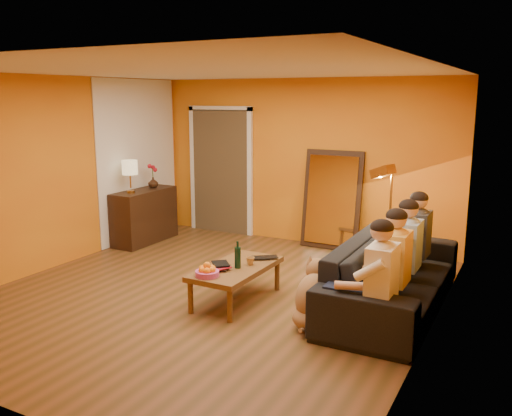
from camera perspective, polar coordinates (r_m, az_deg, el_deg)
The scene contains 27 objects.
room_shell at distance 6.53m, azimuth -3.25°, elevation 2.67°, with size 5.00×5.50×2.60m.
white_accent at distance 9.08m, azimuth -12.28°, elevation 4.97°, with size 0.02×1.90×2.58m, color white.
doorway_recess at distance 9.41m, azimuth -3.35°, elevation 3.91°, with size 1.06×0.30×2.10m, color #3F2D19.
door_jamb_left at distance 9.62m, azimuth -6.63°, elevation 4.02°, with size 0.08×0.06×2.20m, color white.
door_jamb_right at distance 9.03m, azimuth -0.64°, elevation 3.60°, with size 0.08×0.06×2.20m, color white.
door_header at distance 9.23m, azimuth -3.82°, elevation 10.42°, with size 1.22×0.06×0.08m, color white.
mirror_frame at distance 8.41m, azimuth 8.01°, elevation 0.87°, with size 0.92×0.06×1.52m, color #2F1F0F.
mirror_glass at distance 8.37m, azimuth 7.91°, elevation 0.83°, with size 0.78×0.02×1.36m, color white.
sideboard at distance 8.92m, azimuth -11.65°, elevation -0.83°, with size 0.44×1.18×0.85m, color #2F1F0F.
table_lamp at distance 8.57m, azimuth -13.11°, elevation 3.23°, with size 0.24×0.24×0.51m, color beige, non-canonical shape.
sofa at distance 6.24m, azimuth 14.20°, elevation -6.80°, with size 1.02×2.60×0.76m, color black.
coffee_table at distance 6.29m, azimuth -2.09°, elevation -7.95°, with size 0.62×1.22×0.42m, color brown, non-canonical shape.
floor_lamp at distance 7.17m, azimuth 13.89°, elevation -1.56°, with size 0.30×0.24×1.44m, color #AE7C33, non-canonical shape.
dog at distance 5.60m, azimuth 6.16°, elevation -8.91°, with size 0.39×0.61×0.72m, color olive, non-canonical shape.
person_far_left at distance 5.22m, azimuth 13.07°, elevation -7.77°, with size 0.70×0.44×1.22m, color white, non-canonical shape.
person_mid_left at distance 5.73m, azimuth 14.50°, elevation -6.09°, with size 0.70×0.44×1.22m, color #E5B04C, non-canonical shape.
person_mid_right at distance 6.24m, azimuth 15.69°, elevation -4.67°, with size 0.70×0.44×1.22m, color #95B6E6, non-canonical shape.
person_far_right at distance 6.76m, azimuth 16.70°, elevation -3.47°, with size 0.70×0.44×1.22m, color #2F3034, non-canonical shape.
fruit_bowl at distance 5.88m, azimuth -5.16°, elevation -6.42°, with size 0.26×0.26×0.16m, color #C14492, non-canonical shape.
wine_bottle at distance 6.11m, azimuth -1.95°, elevation -4.94°, with size 0.07×0.07×0.31m, color black.
tumbler at distance 6.25m, azimuth -0.60°, elevation -5.59°, with size 0.10×0.10×0.09m, color #B27F3F.
laptop at distance 6.43m, azimuth 0.85°, elevation -5.40°, with size 0.35×0.22×0.03m, color black.
book_lower at distance 6.14m, azimuth -4.51°, elevation -6.28°, with size 0.18×0.24×0.02m, color #2F1F0F.
book_mid at distance 6.14m, azimuth -4.38°, elevation -6.09°, with size 0.18×0.24×0.02m, color #A31221.
book_upper at distance 6.12m, azimuth -4.57°, elevation -5.95°, with size 0.17×0.23×0.02m, color black.
vase at distance 9.01m, azimuth -10.78°, elevation 2.65°, with size 0.17×0.17×0.17m, color #2F1F0F.
flowers at distance 8.98m, azimuth -10.83°, elevation 4.09°, with size 0.17×0.17×0.39m, color #A31221, non-canonical shape.
Camera 1 is at (3.33, -5.15, 2.32)m, focal length 38.00 mm.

